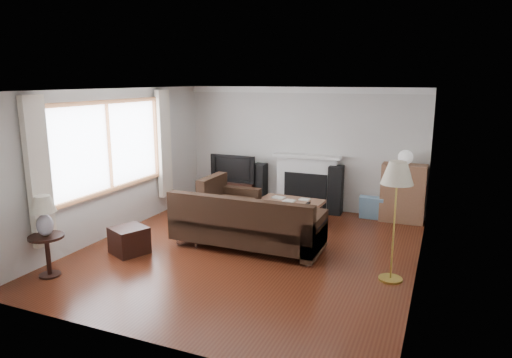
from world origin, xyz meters
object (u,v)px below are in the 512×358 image
at_px(bookshelf, 403,193).
at_px(coffee_table, 291,212).
at_px(floor_lamp, 394,222).
at_px(tv_stand, 235,192).
at_px(side_table, 48,256).
at_px(sectional_sofa, 247,222).

relative_size(bookshelf, coffee_table, 0.94).
relative_size(bookshelf, floor_lamp, 0.68).
bearing_deg(tv_stand, bookshelf, 0.50).
height_order(tv_stand, coffee_table, tv_stand).
distance_m(floor_lamp, side_table, 4.69).
xyz_separation_m(coffee_table, side_table, (-2.32, -3.51, 0.06)).
xyz_separation_m(floor_lamp, side_table, (-4.35, -1.68, -0.52)).
height_order(tv_stand, sectional_sofa, sectional_sofa).
distance_m(tv_stand, floor_lamp, 4.57).
relative_size(tv_stand, bookshelf, 0.89).
bearing_deg(side_table, coffee_table, 56.58).
bearing_deg(floor_lamp, tv_stand, 142.81).
relative_size(tv_stand, coffee_table, 0.84).
distance_m(tv_stand, coffee_table, 1.82).
height_order(sectional_sofa, side_table, sectional_sofa).
bearing_deg(bookshelf, coffee_table, -153.67).
bearing_deg(sectional_sofa, bookshelf, 47.98).
bearing_deg(bookshelf, tv_stand, -179.50).
relative_size(floor_lamp, side_table, 2.79).
relative_size(coffee_table, floor_lamp, 0.72).
height_order(coffee_table, floor_lamp, floor_lamp).
xyz_separation_m(sectional_sofa, side_table, (-2.07, -2.06, -0.13)).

